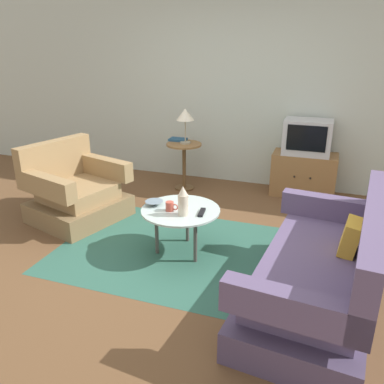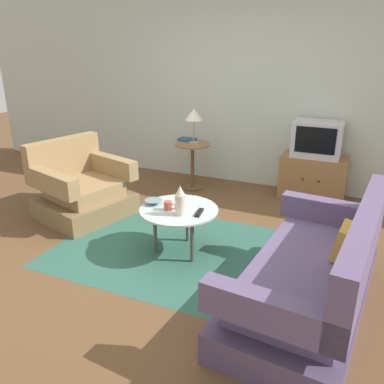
{
  "view_description": "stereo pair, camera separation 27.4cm",
  "coord_description": "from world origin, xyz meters",
  "px_view_note": "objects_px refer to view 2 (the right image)",
  "views": [
    {
      "loc": [
        1.31,
        -3.31,
        1.99
      ],
      "look_at": [
        0.07,
        0.22,
        0.55
      ],
      "focal_mm": 37.36,
      "sensor_mm": 36.0,
      "label": 1
    },
    {
      "loc": [
        1.56,
        -3.21,
        1.99
      ],
      "look_at": [
        0.07,
        0.22,
        0.55
      ],
      "focal_mm": 37.36,
      "sensor_mm": 36.0,
      "label": 2
    }
  ],
  "objects_px": {
    "tv_remote_dark": "(199,213)",
    "book": "(187,139)",
    "side_table": "(192,157)",
    "television": "(317,139)",
    "couch": "(312,279)",
    "armchair": "(81,190)",
    "coffee_table": "(179,213)",
    "mug": "(168,206)",
    "tv_stand": "(313,177)",
    "table_lamp": "(194,116)",
    "bowl": "(154,202)",
    "vase": "(180,201)"
  },
  "relations": [
    {
      "from": "bowl",
      "to": "book",
      "type": "xyz_separation_m",
      "value": [
        -0.45,
        1.81,
        0.19
      ]
    },
    {
      "from": "couch",
      "to": "tv_stand",
      "type": "xyz_separation_m",
      "value": [
        -0.33,
        2.47,
        -0.01
      ]
    },
    {
      "from": "tv_remote_dark",
      "to": "book",
      "type": "relative_size",
      "value": 0.79
    },
    {
      "from": "vase",
      "to": "mug",
      "type": "relative_size",
      "value": 2.29
    },
    {
      "from": "side_table",
      "to": "book",
      "type": "xyz_separation_m",
      "value": [
        -0.14,
        0.13,
        0.2
      ]
    },
    {
      "from": "couch",
      "to": "table_lamp",
      "type": "relative_size",
      "value": 3.92
    },
    {
      "from": "side_table",
      "to": "television",
      "type": "height_order",
      "value": "television"
    },
    {
      "from": "side_table",
      "to": "mug",
      "type": "relative_size",
      "value": 5.25
    },
    {
      "from": "coffee_table",
      "to": "vase",
      "type": "relative_size",
      "value": 2.67
    },
    {
      "from": "television",
      "to": "vase",
      "type": "height_order",
      "value": "television"
    },
    {
      "from": "book",
      "to": "bowl",
      "type": "bearing_deg",
      "value": -76.07
    },
    {
      "from": "television",
      "to": "table_lamp",
      "type": "distance_m",
      "value": 1.62
    },
    {
      "from": "tv_stand",
      "to": "bowl",
      "type": "relative_size",
      "value": 4.67
    },
    {
      "from": "armchair",
      "to": "coffee_table",
      "type": "bearing_deg",
      "value": 92.47
    },
    {
      "from": "side_table",
      "to": "tv_remote_dark",
      "type": "height_order",
      "value": "side_table"
    },
    {
      "from": "tv_stand",
      "to": "couch",
      "type": "bearing_deg",
      "value": -82.45
    },
    {
      "from": "coffee_table",
      "to": "table_lamp",
      "type": "height_order",
      "value": "table_lamp"
    },
    {
      "from": "coffee_table",
      "to": "vase",
      "type": "distance_m",
      "value": 0.23
    },
    {
      "from": "tv_stand",
      "to": "table_lamp",
      "type": "bearing_deg",
      "value": -169.31
    },
    {
      "from": "side_table",
      "to": "tv_remote_dark",
      "type": "distance_m",
      "value": 1.9
    },
    {
      "from": "couch",
      "to": "tv_stand",
      "type": "height_order",
      "value": "couch"
    },
    {
      "from": "couch",
      "to": "tv_remote_dark",
      "type": "xyz_separation_m",
      "value": [
        -1.11,
        0.44,
        0.17
      ]
    },
    {
      "from": "armchair",
      "to": "mug",
      "type": "height_order",
      "value": "armchair"
    },
    {
      "from": "armchair",
      "to": "table_lamp",
      "type": "relative_size",
      "value": 2.46
    },
    {
      "from": "mug",
      "to": "armchair",
      "type": "bearing_deg",
      "value": 162.57
    },
    {
      "from": "side_table",
      "to": "vase",
      "type": "height_order",
      "value": "vase"
    },
    {
      "from": "couch",
      "to": "side_table",
      "type": "relative_size",
      "value": 2.83
    },
    {
      "from": "coffee_table",
      "to": "table_lamp",
      "type": "bearing_deg",
      "value": 108.57
    },
    {
      "from": "vase",
      "to": "tv_stand",
      "type": "bearing_deg",
      "value": 66.32
    },
    {
      "from": "tv_stand",
      "to": "television",
      "type": "bearing_deg",
      "value": -90.0
    },
    {
      "from": "mug",
      "to": "television",
      "type": "bearing_deg",
      "value": 62.35
    },
    {
      "from": "table_lamp",
      "to": "side_table",
      "type": "bearing_deg",
      "value": -142.13
    },
    {
      "from": "mug",
      "to": "tv_remote_dark",
      "type": "height_order",
      "value": "mug"
    },
    {
      "from": "mug",
      "to": "side_table",
      "type": "bearing_deg",
      "value": 106.17
    },
    {
      "from": "armchair",
      "to": "coffee_table",
      "type": "height_order",
      "value": "armchair"
    },
    {
      "from": "side_table",
      "to": "armchair",
      "type": "bearing_deg",
      "value": -123.17
    },
    {
      "from": "tv_remote_dark",
      "to": "table_lamp",
      "type": "bearing_deg",
      "value": 17.25
    },
    {
      "from": "tv_stand",
      "to": "book",
      "type": "height_order",
      "value": "book"
    },
    {
      "from": "couch",
      "to": "book",
      "type": "bearing_deg",
      "value": 47.79
    },
    {
      "from": "couch",
      "to": "book",
      "type": "xyz_separation_m",
      "value": [
        -2.05,
        2.28,
        0.37
      ]
    },
    {
      "from": "couch",
      "to": "book",
      "type": "distance_m",
      "value": 3.09
    },
    {
      "from": "table_lamp",
      "to": "television",
      "type": "bearing_deg",
      "value": 10.49
    },
    {
      "from": "tv_stand",
      "to": "table_lamp",
      "type": "relative_size",
      "value": 1.76
    },
    {
      "from": "couch",
      "to": "table_lamp",
      "type": "xyz_separation_m",
      "value": [
        -1.9,
        2.17,
        0.73
      ]
    },
    {
      "from": "couch",
      "to": "mug",
      "type": "distance_m",
      "value": 1.48
    },
    {
      "from": "television",
      "to": "book",
      "type": "height_order",
      "value": "television"
    },
    {
      "from": "armchair",
      "to": "tv_remote_dark",
      "type": "xyz_separation_m",
      "value": [
        1.68,
        -0.39,
        0.17
      ]
    },
    {
      "from": "mug",
      "to": "bowl",
      "type": "distance_m",
      "value": 0.22
    },
    {
      "from": "side_table",
      "to": "book",
      "type": "relative_size",
      "value": 2.79
    },
    {
      "from": "couch",
      "to": "mug",
      "type": "height_order",
      "value": "couch"
    }
  ]
}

